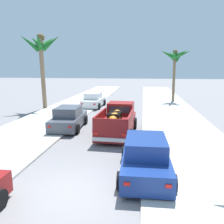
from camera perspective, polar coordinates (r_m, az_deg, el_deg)
name	(u,v)px	position (r m, az deg, el deg)	size (l,w,h in m)	color
ground_plane	(70,193)	(8.39, -10.46, -19.15)	(160.00, 160.00, 0.00)	slate
sidewalk_left	(58,115)	(20.64, -13.19, -0.80)	(5.03, 60.00, 0.12)	beige
sidewalk_right	(173,119)	(19.48, 14.98, -1.59)	(5.03, 60.00, 0.12)	beige
curb_left	(70,116)	(20.28, -10.25, -0.92)	(0.16, 60.00, 0.10)	silver
curb_right	(160,118)	(19.37, 11.71, -1.54)	(0.16, 60.00, 0.10)	silver
pickup_truck	(118,121)	(14.71, 1.43, -2.25)	(2.37, 5.28, 1.80)	maroon
car_left_near	(145,157)	(9.33, 8.29, -10.99)	(2.09, 4.29, 1.54)	navy
car_right_near	(69,118)	(16.22, -10.66, -1.54)	(2.17, 4.32, 1.54)	#474C56
car_left_mid	(93,100)	(24.61, -4.61, 2.88)	(2.16, 4.32, 1.54)	silver
palm_tree_right_fore	(175,57)	(29.03, 15.33, 12.92)	(3.76, 3.30, 6.33)	brown
palm_tree_left_mid	(41,50)	(24.02, -17.14, 14.43)	(3.86, 3.59, 7.37)	#846B4C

